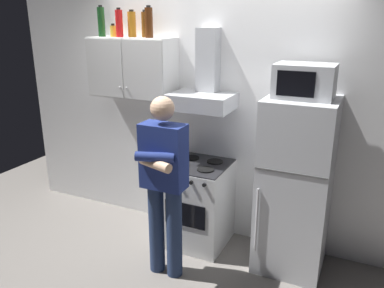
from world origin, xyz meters
name	(u,v)px	position (x,y,z in m)	size (l,w,h in m)	color
ground_plane	(192,254)	(0.00, 0.00, 0.00)	(7.00, 7.00, 0.00)	slate
back_wall_tiled	(217,109)	(0.00, 0.60, 1.35)	(4.80, 0.10, 2.70)	white
upper_cabinet	(132,68)	(-0.85, 0.37, 1.75)	(0.90, 0.37, 0.60)	silver
stove_oven	(198,203)	(-0.05, 0.25, 0.43)	(0.60, 0.62, 0.87)	silver
range_hood	(204,88)	(-0.05, 0.38, 1.60)	(0.60, 0.44, 0.75)	#B7BABF
refrigerator	(295,187)	(0.90, 0.25, 0.80)	(0.60, 0.62, 1.60)	silver
microwave	(305,81)	(0.90, 0.27, 1.74)	(0.48, 0.37, 0.28)	#B7BABF
person_standing	(164,182)	(-0.10, -0.36, 0.90)	(0.38, 0.33, 1.64)	navy
bottle_spice_jar	(113,31)	(-1.06, 0.37, 2.11)	(0.06, 0.06, 0.13)	gold
bottle_wine_green	(101,22)	(-1.20, 0.37, 2.20)	(0.07, 0.07, 0.31)	#19471E
bottle_beer_brown	(145,24)	(-0.71, 0.41, 2.17)	(0.07, 0.07, 0.26)	brown
bottle_liquor_amber	(132,24)	(-0.86, 0.42, 2.18)	(0.08, 0.08, 0.26)	#B7721E
bottle_rum_dark	(149,22)	(-0.62, 0.35, 2.19)	(0.08, 0.08, 0.30)	#47230F
bottle_soda_red	(119,23)	(-0.96, 0.34, 2.18)	(0.07, 0.07, 0.28)	red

